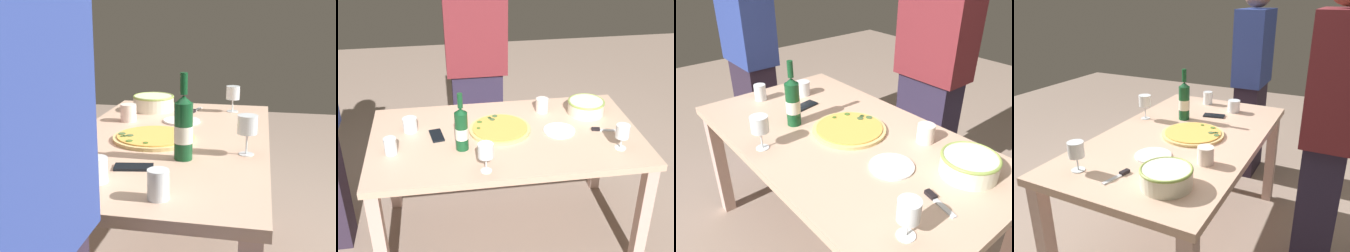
% 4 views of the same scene
% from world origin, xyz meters
% --- Properties ---
extents(dining_table, '(1.60, 0.90, 0.75)m').
position_xyz_m(dining_table, '(0.00, 0.00, 0.66)').
color(dining_table, '#D0A98E').
rests_on(dining_table, ground).
extents(pizza, '(0.37, 0.37, 0.02)m').
position_xyz_m(pizza, '(-0.03, 0.06, 0.76)').
color(pizza, '#D8BA73').
rests_on(pizza, dining_table).
extents(serving_bowl, '(0.24, 0.24, 0.09)m').
position_xyz_m(serving_bowl, '(0.55, 0.20, 0.80)').
color(serving_bowl, '#EAE9CD').
rests_on(serving_bowl, dining_table).
extents(wine_bottle, '(0.07, 0.07, 0.34)m').
position_xyz_m(wine_bottle, '(-0.27, -0.12, 0.88)').
color(wine_bottle, '#124824').
rests_on(wine_bottle, dining_table).
extents(wine_glass_near_pizza, '(0.08, 0.08, 0.16)m').
position_xyz_m(wine_glass_near_pizza, '(-0.16, -0.36, 0.87)').
color(wine_glass_near_pizza, white).
rests_on(wine_glass_near_pizza, dining_table).
extents(wine_glass_by_bottle, '(0.08, 0.08, 0.15)m').
position_xyz_m(wine_glass_by_bottle, '(0.61, -0.25, 0.85)').
color(wine_glass_by_bottle, white).
rests_on(wine_glass_by_bottle, dining_table).
extents(cup_amber, '(0.08, 0.08, 0.09)m').
position_xyz_m(cup_amber, '(0.28, 0.27, 0.79)').
color(cup_amber, silver).
rests_on(cup_amber, dining_table).
extents(cup_ceramic, '(0.09, 0.09, 0.09)m').
position_xyz_m(cup_ceramic, '(-0.56, 0.14, 0.79)').
color(cup_ceramic, white).
rests_on(cup_ceramic, dining_table).
extents(cup_spare, '(0.07, 0.07, 0.10)m').
position_xyz_m(cup_spare, '(-0.66, -0.11, 0.80)').
color(cup_spare, white).
rests_on(cup_spare, dining_table).
extents(side_plate, '(0.19, 0.19, 0.01)m').
position_xyz_m(side_plate, '(0.32, -0.01, 0.76)').
color(side_plate, white).
rests_on(side_plate, dining_table).
extents(cell_phone, '(0.09, 0.15, 0.01)m').
position_xyz_m(cell_phone, '(-0.41, 0.05, 0.76)').
color(cell_phone, black).
rests_on(cell_phone, dining_table).
extents(pizza_knife, '(0.15, 0.06, 0.02)m').
position_xyz_m(pizza_knife, '(0.57, -0.04, 0.76)').
color(pizza_knife, silver).
rests_on(pizza_knife, dining_table).
extents(person_guest_left, '(0.43, 0.24, 1.66)m').
position_xyz_m(person_guest_left, '(-1.18, 0.09, 0.84)').
color(person_guest_left, '#2C2133').
rests_on(person_guest_left, ground).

